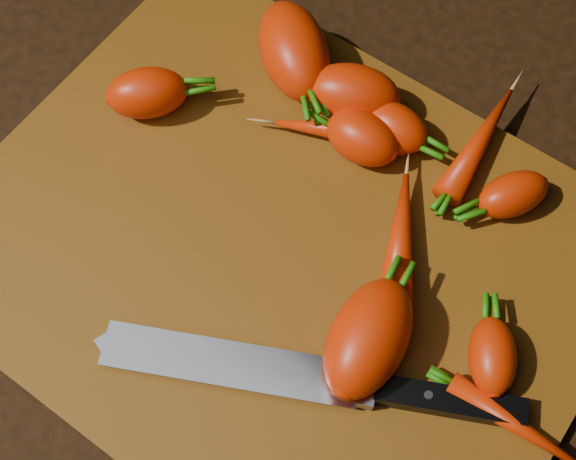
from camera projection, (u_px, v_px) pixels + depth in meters
The scene contains 15 objects.
ground at pixel (281, 257), 0.65m from camera, with size 2.00×2.00×0.01m, color black.
cutting_board at pixel (281, 252), 0.64m from camera, with size 0.50×0.40×0.01m, color brown.
carrot_0 at pixel (147, 93), 0.67m from camera, with size 0.07×0.04×0.04m, color red.
carrot_1 at pixel (362, 138), 0.65m from camera, with size 0.06×0.04×0.04m, color red.
carrot_2 at pixel (294, 51), 0.68m from camera, with size 0.10×0.06×0.06m, color red.
carrot_3 at pixel (368, 338), 0.57m from camera, with size 0.10×0.06×0.06m, color red.
carrot_4 at pixel (352, 94), 0.67m from camera, with size 0.08×0.05×0.05m, color red.
carrot_5 at pixel (394, 127), 0.66m from camera, with size 0.06×0.04×0.04m, color red.
carrot_6 at pixel (492, 356), 0.58m from camera, with size 0.06×0.03×0.03m, color red.
carrot_7 at pixel (480, 142), 0.66m from camera, with size 0.12×0.03×0.03m, color red.
carrot_8 at pixel (519, 427), 0.56m from camera, with size 0.11×0.02×0.02m, color red.
carrot_9 at pixel (401, 235), 0.62m from camera, with size 0.11×0.03×0.03m, color red.
carrot_10 at pixel (341, 131), 0.66m from camera, with size 0.11×0.03×0.03m, color red.
carrot_11 at pixel (513, 194), 0.63m from camera, with size 0.06×0.03×0.03m, color red.
knife at pixel (255, 368), 0.58m from camera, with size 0.29×0.16×0.02m.
Camera 1 is at (0.15, -0.21, 0.59)m, focal length 50.00 mm.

